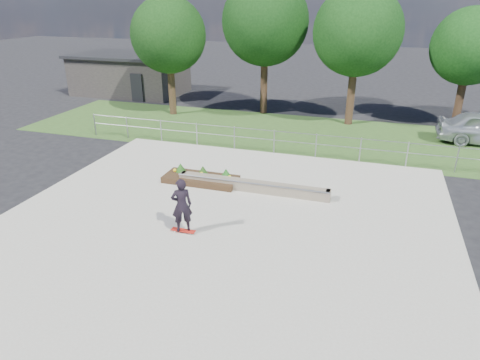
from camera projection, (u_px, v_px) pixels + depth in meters
name	position (u px, v px, depth m)	size (l,w,h in m)	color
ground	(220.00, 227.00, 14.11)	(120.00, 120.00, 0.00)	black
grass_verge	(288.00, 133.00, 23.74)	(30.00, 8.00, 0.02)	#2C4B1E
concrete_slab	(220.00, 226.00, 14.10)	(15.00, 15.00, 0.06)	#A4A192
fence	(274.00, 139.00, 20.37)	(20.06, 0.06, 1.20)	#94979C
building	(130.00, 74.00, 33.17)	(8.40, 5.40, 3.00)	#2B2826
tree_far_left	(169.00, 35.00, 25.81)	(4.55, 4.55, 7.15)	#332214
tree_mid_left	(265.00, 22.00, 25.73)	(5.25, 5.25, 8.25)	black
tree_mid_right	(357.00, 32.00, 23.47)	(4.90, 4.90, 7.70)	#352015
tree_far_right	(470.00, 47.00, 23.41)	(4.20, 4.20, 6.60)	#311D13
grind_ledge	(252.00, 186.00, 16.52)	(6.00, 0.44, 0.43)	#6B604F
planter_bed	(201.00, 177.00, 17.35)	(3.00, 1.20, 0.61)	black
skateboarder	(182.00, 205.00, 13.29)	(0.80, 0.70, 1.86)	silver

